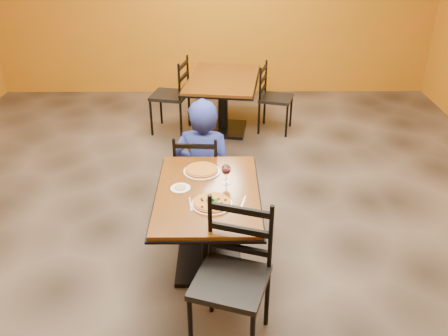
{
  "coord_description": "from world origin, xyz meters",
  "views": [
    {
      "loc": [
        0.11,
        -3.72,
        2.7
      ],
      "look_at": [
        0.13,
        -0.3,
        0.85
      ],
      "focal_mm": 38.34,
      "sensor_mm": 36.0,
      "label": 1
    }
  ],
  "objects_px": {
    "chair_second_right": "(276,99)",
    "plate_main": "(212,204)",
    "chair_main_near": "(230,283)",
    "plate_far": "(202,171)",
    "chair_main_far": "(198,174)",
    "chair_second_left": "(170,96)",
    "table_second": "(223,92)",
    "wine_glass": "(226,173)",
    "side_plate": "(180,188)",
    "pizza_far": "(202,170)",
    "pizza_main": "(212,202)",
    "diner": "(203,157)",
    "table_main": "(208,212)"
  },
  "relations": [
    {
      "from": "pizza_main",
      "to": "diner",
      "type": "bearing_deg",
      "value": 95.38
    },
    {
      "from": "chair_main_far",
      "to": "pizza_main",
      "type": "xyz_separation_m",
      "value": [
        0.15,
        -1.0,
        0.31
      ]
    },
    {
      "from": "table_second",
      "to": "plate_far",
      "type": "bearing_deg",
      "value": -94.31
    },
    {
      "from": "diner",
      "to": "chair_main_near",
      "type": "bearing_deg",
      "value": 105.37
    },
    {
      "from": "chair_main_far",
      "to": "chair_second_right",
      "type": "distance_m",
      "value": 2.3
    },
    {
      "from": "pizza_far",
      "to": "chair_main_far",
      "type": "bearing_deg",
      "value": 96.81
    },
    {
      "from": "wine_glass",
      "to": "chair_second_left",
      "type": "bearing_deg",
      "value": 104.78
    },
    {
      "from": "diner",
      "to": "pizza_main",
      "type": "relative_size",
      "value": 4.18
    },
    {
      "from": "chair_main_far",
      "to": "wine_glass",
      "type": "bearing_deg",
      "value": 115.32
    },
    {
      "from": "chair_main_near",
      "to": "plate_far",
      "type": "bearing_deg",
      "value": 119.35
    },
    {
      "from": "plate_main",
      "to": "pizza_main",
      "type": "relative_size",
      "value": 1.09
    },
    {
      "from": "pizza_far",
      "to": "chair_second_left",
      "type": "bearing_deg",
      "value": 101.53
    },
    {
      "from": "diner",
      "to": "pizza_main",
      "type": "distance_m",
      "value": 1.12
    },
    {
      "from": "table_second",
      "to": "chair_main_far",
      "type": "bearing_deg",
      "value": -96.87
    },
    {
      "from": "table_second",
      "to": "chair_main_near",
      "type": "xyz_separation_m",
      "value": [
        0.03,
        -3.68,
        -0.04
      ]
    },
    {
      "from": "chair_second_right",
      "to": "diner",
      "type": "bearing_deg",
      "value": 171.29
    },
    {
      "from": "chair_second_right",
      "to": "pizza_main",
      "type": "relative_size",
      "value": 3.25
    },
    {
      "from": "chair_main_near",
      "to": "pizza_main",
      "type": "height_order",
      "value": "chair_main_near"
    },
    {
      "from": "chair_second_left",
      "to": "pizza_main",
      "type": "height_order",
      "value": "chair_second_left"
    },
    {
      "from": "diner",
      "to": "plate_far",
      "type": "relative_size",
      "value": 3.83
    },
    {
      "from": "chair_main_far",
      "to": "chair_second_right",
      "type": "xyz_separation_m",
      "value": [
        0.97,
        2.09,
        0.0
      ]
    },
    {
      "from": "plate_main",
      "to": "chair_second_right",
      "type": "bearing_deg",
      "value": 75.15
    },
    {
      "from": "diner",
      "to": "side_plate",
      "type": "xyz_separation_m",
      "value": [
        -0.15,
        -0.87,
        0.16
      ]
    },
    {
      "from": "plate_far",
      "to": "wine_glass",
      "type": "xyz_separation_m",
      "value": [
        0.2,
        -0.19,
        0.08
      ]
    },
    {
      "from": "plate_main",
      "to": "table_second",
      "type": "bearing_deg",
      "value": 88.15
    },
    {
      "from": "diner",
      "to": "pizza_far",
      "type": "distance_m",
      "value": 0.62
    },
    {
      "from": "side_plate",
      "to": "wine_glass",
      "type": "height_order",
      "value": "wine_glass"
    },
    {
      "from": "diner",
      "to": "side_plate",
      "type": "bearing_deg",
      "value": 87.84
    },
    {
      "from": "chair_second_left",
      "to": "pizza_far",
      "type": "relative_size",
      "value": 3.61
    },
    {
      "from": "plate_far",
      "to": "table_main",
      "type": "bearing_deg",
      "value": -79.87
    },
    {
      "from": "table_second",
      "to": "pizza_far",
      "type": "relative_size",
      "value": 5.24
    },
    {
      "from": "chair_second_left",
      "to": "pizza_main",
      "type": "xyz_separation_m",
      "value": [
        0.62,
        -3.09,
        0.27
      ]
    },
    {
      "from": "diner",
      "to": "chair_second_right",
      "type": "bearing_deg",
      "value": -107.4
    },
    {
      "from": "chair_main_far",
      "to": "chair_second_left",
      "type": "xyz_separation_m",
      "value": [
        -0.47,
        2.09,
        0.05
      ]
    },
    {
      "from": "chair_second_right",
      "to": "pizza_main",
      "type": "distance_m",
      "value": 3.21
    },
    {
      "from": "chair_main_near",
      "to": "pizza_far",
      "type": "height_order",
      "value": "chair_main_near"
    },
    {
      "from": "chair_main_far",
      "to": "plate_main",
      "type": "bearing_deg",
      "value": 102.72
    },
    {
      "from": "chair_main_near",
      "to": "chair_second_left",
      "type": "distance_m",
      "value": 3.76
    },
    {
      "from": "chair_second_left",
      "to": "chair_second_right",
      "type": "relative_size",
      "value": 1.1
    },
    {
      "from": "table_main",
      "to": "pizza_far",
      "type": "height_order",
      "value": "pizza_far"
    },
    {
      "from": "side_plate",
      "to": "wine_glass",
      "type": "relative_size",
      "value": 0.89
    },
    {
      "from": "chair_main_near",
      "to": "plate_main",
      "type": "xyz_separation_m",
      "value": [
        -0.13,
        0.6,
        0.24
      ]
    },
    {
      "from": "chair_main_far",
      "to": "side_plate",
      "type": "xyz_separation_m",
      "value": [
        -0.1,
        -0.76,
        0.3
      ]
    },
    {
      "from": "chair_main_near",
      "to": "side_plate",
      "type": "bearing_deg",
      "value": 132.71
    },
    {
      "from": "chair_second_right",
      "to": "plate_main",
      "type": "xyz_separation_m",
      "value": [
        -0.82,
        -3.09,
        0.29
      ]
    },
    {
      "from": "chair_main_near",
      "to": "plate_far",
      "type": "xyz_separation_m",
      "value": [
        -0.22,
        1.11,
        0.24
      ]
    },
    {
      "from": "chair_main_near",
      "to": "plate_main",
      "type": "bearing_deg",
      "value": 120.21
    },
    {
      "from": "chair_main_near",
      "to": "plate_far",
      "type": "relative_size",
      "value": 3.35
    },
    {
      "from": "pizza_far",
      "to": "pizza_main",
      "type": "bearing_deg",
      "value": -79.68
    },
    {
      "from": "chair_main_far",
      "to": "chair_second_left",
      "type": "bearing_deg",
      "value": -73.3
    }
  ]
}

